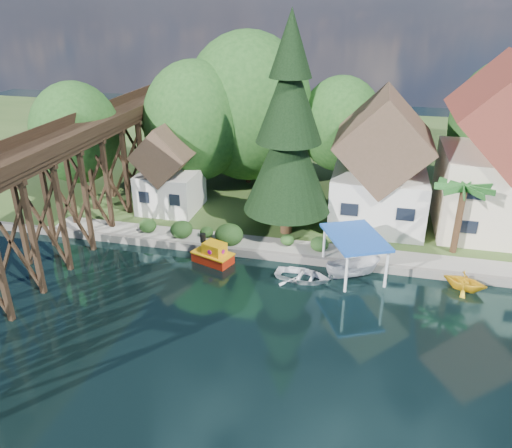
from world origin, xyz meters
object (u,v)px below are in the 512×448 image
object	(u,v)px
trestle_bridge	(54,189)
boat_yellow	(465,280)
boat_canopy	(353,260)
house_left	(380,169)
house_center	(500,160)
tugboat	(213,255)
palm_tree	(464,190)
conifer	(289,134)
boat_white_a	(303,275)
shed	(169,174)

from	to	relation	value
trestle_bridge	boat_yellow	bearing A→B (deg)	3.42
boat_canopy	boat_yellow	bearing A→B (deg)	0.69
house_left	house_center	world-z (taller)	house_center
trestle_bridge	tugboat	xyz separation A→B (m)	(11.47, 1.41, -4.70)
palm_tree	house_left	bearing A→B (deg)	142.27
conifer	boat_white_a	xyz separation A→B (m)	(2.34, -6.34, -8.25)
trestle_bridge	palm_tree	bearing A→B (deg)	12.35
trestle_bridge	conifer	bearing A→B (deg)	23.06
palm_tree	house_center	bearing A→B (deg)	57.72
house_left	boat_yellow	world-z (taller)	house_left
house_center	conifer	world-z (taller)	conifer
palm_tree	boat_canopy	world-z (taller)	palm_tree
tugboat	boat_canopy	bearing A→B (deg)	1.32
trestle_bridge	house_left	bearing A→B (deg)	25.21
house_left	conifer	size ratio (longest dim) A/B	0.65
tugboat	house_center	bearing A→B (deg)	25.78
trestle_bridge	house_center	distance (m)	33.96
house_center	conifer	bearing A→B (deg)	-164.22
trestle_bridge	house_center	world-z (taller)	house_center
palm_tree	boat_white_a	distance (m)	13.06
shed	boat_white_a	xyz separation A→B (m)	(13.31, -8.87, -3.42)
tugboat	house_left	bearing A→B (deg)	39.24
house_left	tugboat	world-z (taller)	house_left
tugboat	boat_canopy	size ratio (longest dim) A/B	0.56
house_center	tugboat	size ratio (longest dim) A/B	4.14
boat_white_a	boat_yellow	distance (m)	10.86
boat_yellow	boat_canopy	bearing A→B (deg)	110.35
conifer	palm_tree	bearing A→B (deg)	-2.17
shed	conifer	world-z (taller)	conifer
house_left	boat_white_a	xyz separation A→B (m)	(-4.69, -10.37, -4.74)
tugboat	boat_yellow	world-z (taller)	tugboat
boat_white_a	boat_yellow	xyz separation A→B (m)	(10.78, 1.28, 0.33)
shed	palm_tree	distance (m)	24.08
shed	tugboat	world-z (taller)	shed
tugboat	boat_white_a	world-z (taller)	tugboat
shed	trestle_bridge	bearing A→B (deg)	-118.19
trestle_bridge	boat_canopy	bearing A→B (deg)	4.36
tugboat	boat_yellow	bearing A→B (deg)	1.05
boat_canopy	trestle_bridge	bearing A→B (deg)	-175.64
house_left	boat_yellow	distance (m)	11.79
trestle_bridge	boat_white_a	xyz separation A→B (m)	(18.31, 0.46, -4.95)
house_center	boat_white_a	xyz separation A→B (m)	(-13.69, -10.87, -6.01)
trestle_bridge	shed	bearing A→B (deg)	61.81
palm_tree	boat_yellow	world-z (taller)	palm_tree
boat_white_a	shed	bearing A→B (deg)	62.18
trestle_bridge	palm_tree	distance (m)	29.52
shed	palm_tree	size ratio (longest dim) A/B	1.38
palm_tree	boat_white_a	xyz separation A→B (m)	(-10.52, -5.85, -5.07)
house_left	tugboat	size ratio (longest dim) A/B	3.28
house_center	shed	world-z (taller)	house_center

